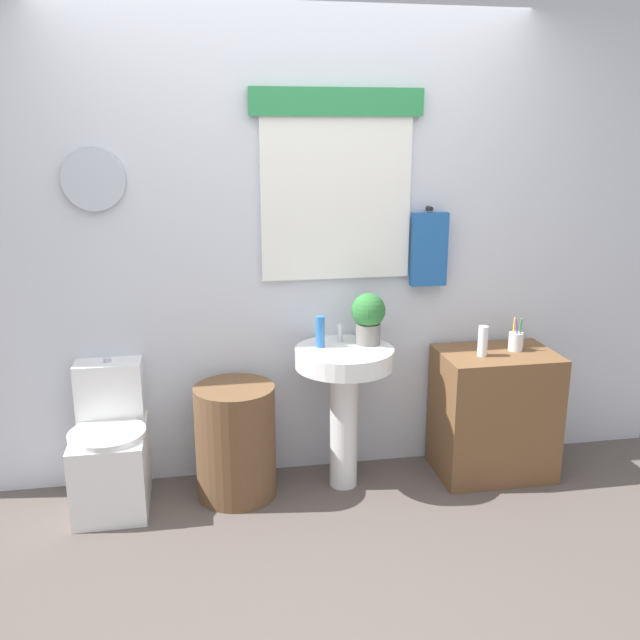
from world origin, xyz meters
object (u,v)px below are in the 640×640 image
at_px(laundry_hamper, 236,441).
at_px(wooden_cabinet, 494,413).
at_px(lotion_bottle, 483,341).
at_px(soap_bottle, 320,332).
at_px(toothbrush_cup, 516,341).
at_px(potted_plant, 368,316).
at_px(pedestal_sink, 344,383).
at_px(toilet, 111,451).

height_order(laundry_hamper, wooden_cabinet, wooden_cabinet).
bearing_deg(lotion_bottle, soap_bottle, 174.09).
bearing_deg(toothbrush_cup, wooden_cabinet, -169.84).
height_order(potted_plant, lotion_bottle, potted_plant).
relative_size(potted_plant, toothbrush_cup, 1.49).
relative_size(pedestal_sink, toothbrush_cup, 4.25).
height_order(lotion_bottle, toothbrush_cup, toothbrush_cup).
bearing_deg(potted_plant, toilet, -178.79).
height_order(pedestal_sink, toothbrush_cup, toothbrush_cup).
relative_size(lotion_bottle, toothbrush_cup, 0.89).
height_order(laundry_hamper, lotion_bottle, lotion_bottle).
bearing_deg(wooden_cabinet, toilet, 179.14).
height_order(toilet, lotion_bottle, lotion_bottle).
xyz_separation_m(wooden_cabinet, toothbrush_cup, (0.11, 0.02, 0.41)).
bearing_deg(laundry_hamper, potted_plant, 4.75).
bearing_deg(pedestal_sink, toothbrush_cup, 1.17).
bearing_deg(soap_bottle, toilet, -179.03).
bearing_deg(soap_bottle, toothbrush_cup, -1.59).
relative_size(laundry_hamper, toothbrush_cup, 3.30).
distance_m(pedestal_sink, wooden_cabinet, 0.89).
distance_m(potted_plant, toothbrush_cup, 0.85).
bearing_deg(toothbrush_cup, potted_plant, 177.22).
xyz_separation_m(laundry_hamper, toothbrush_cup, (1.55, 0.02, 0.46)).
bearing_deg(soap_bottle, pedestal_sink, -22.62).
relative_size(laundry_hamper, potted_plant, 2.22).
height_order(laundry_hamper, toothbrush_cup, toothbrush_cup).
bearing_deg(toilet, laundry_hamper, -2.81).
bearing_deg(pedestal_sink, soap_bottle, 157.38).
relative_size(laundry_hamper, wooden_cabinet, 0.86).
relative_size(wooden_cabinet, lotion_bottle, 4.32).
relative_size(toilet, laundry_hamper, 1.23).
xyz_separation_m(wooden_cabinet, lotion_bottle, (-0.11, -0.04, 0.44)).
distance_m(wooden_cabinet, potted_plant, 0.93).
bearing_deg(laundry_hamper, toilet, 177.19).
xyz_separation_m(laundry_hamper, pedestal_sink, (0.58, 0.00, 0.29)).
bearing_deg(pedestal_sink, laundry_hamper, 180.00).
distance_m(toilet, wooden_cabinet, 2.08).
distance_m(toilet, laundry_hamper, 0.64).
height_order(toilet, soap_bottle, soap_bottle).
height_order(toilet, pedestal_sink, pedestal_sink).
bearing_deg(wooden_cabinet, soap_bottle, 177.08).
bearing_deg(lotion_bottle, wooden_cabinet, 19.93).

